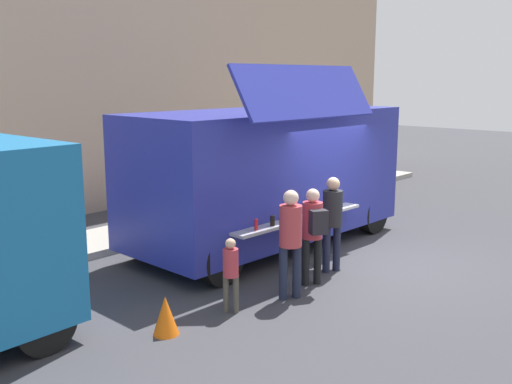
{
  "coord_description": "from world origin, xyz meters",
  "views": [
    {
      "loc": [
        -9.5,
        -5.54,
        3.46
      ],
      "look_at": [
        -1.25,
        1.86,
        1.3
      ],
      "focal_mm": 41.14,
      "sensor_mm": 36.0,
      "label": 1
    }
  ],
  "objects_px": {
    "traffic_cone_orange": "(166,315)",
    "customer_rear_waiting": "(290,235)",
    "customer_mid_with_backpack": "(313,227)",
    "food_truck_main": "(268,172)",
    "child_near_queue": "(231,268)",
    "customer_front_ordering": "(332,216)",
    "trash_bin": "(294,185)"
  },
  "relations": [
    {
      "from": "customer_front_ordering",
      "to": "customer_rear_waiting",
      "type": "xyz_separation_m",
      "value": [
        -1.53,
        -0.28,
        0.02
      ]
    },
    {
      "from": "traffic_cone_orange",
      "to": "customer_front_ordering",
      "type": "relative_size",
      "value": 0.32
    },
    {
      "from": "customer_front_ordering",
      "to": "customer_mid_with_backpack",
      "type": "xyz_separation_m",
      "value": [
        -0.8,
        -0.18,
        -0.01
      ]
    },
    {
      "from": "food_truck_main",
      "to": "traffic_cone_orange",
      "type": "distance_m",
      "value": 4.81
    },
    {
      "from": "food_truck_main",
      "to": "customer_mid_with_backpack",
      "type": "relative_size",
      "value": 3.72
    },
    {
      "from": "food_truck_main",
      "to": "customer_mid_with_backpack",
      "type": "height_order",
      "value": "food_truck_main"
    },
    {
      "from": "traffic_cone_orange",
      "to": "customer_rear_waiting",
      "type": "distance_m",
      "value": 2.36
    },
    {
      "from": "traffic_cone_orange",
      "to": "child_near_queue",
      "type": "bearing_deg",
      "value": -5.95
    },
    {
      "from": "customer_rear_waiting",
      "to": "child_near_queue",
      "type": "height_order",
      "value": "customer_rear_waiting"
    },
    {
      "from": "trash_bin",
      "to": "child_near_queue",
      "type": "distance_m",
      "value": 8.13
    },
    {
      "from": "customer_front_ordering",
      "to": "customer_rear_waiting",
      "type": "height_order",
      "value": "customer_rear_waiting"
    },
    {
      "from": "food_truck_main",
      "to": "child_near_queue",
      "type": "bearing_deg",
      "value": -146.43
    },
    {
      "from": "traffic_cone_orange",
      "to": "trash_bin",
      "type": "distance_m",
      "value": 9.08
    },
    {
      "from": "customer_mid_with_backpack",
      "to": "child_near_queue",
      "type": "distance_m",
      "value": 1.8
    },
    {
      "from": "traffic_cone_orange",
      "to": "customer_front_ordering",
      "type": "xyz_separation_m",
      "value": [
        3.71,
        -0.15,
        0.76
      ]
    },
    {
      "from": "food_truck_main",
      "to": "customer_rear_waiting",
      "type": "height_order",
      "value": "food_truck_main"
    },
    {
      "from": "customer_rear_waiting",
      "to": "traffic_cone_orange",
      "type": "bearing_deg",
      "value": 107.28
    },
    {
      "from": "food_truck_main",
      "to": "customer_rear_waiting",
      "type": "bearing_deg",
      "value": -131.21
    },
    {
      "from": "traffic_cone_orange",
      "to": "customer_rear_waiting",
      "type": "height_order",
      "value": "customer_rear_waiting"
    },
    {
      "from": "child_near_queue",
      "to": "customer_front_ordering",
      "type": "bearing_deg",
      "value": -32.98
    },
    {
      "from": "food_truck_main",
      "to": "customer_front_ordering",
      "type": "xyz_separation_m",
      "value": [
        -0.56,
        -1.98,
        -0.52
      ]
    },
    {
      "from": "traffic_cone_orange",
      "to": "customer_rear_waiting",
      "type": "relative_size",
      "value": 0.31
    },
    {
      "from": "customer_front_ordering",
      "to": "customer_rear_waiting",
      "type": "distance_m",
      "value": 1.55
    },
    {
      "from": "customer_mid_with_backpack",
      "to": "child_near_queue",
      "type": "xyz_separation_m",
      "value": [
        -1.76,
        0.21,
        -0.33
      ]
    },
    {
      "from": "customer_mid_with_backpack",
      "to": "customer_rear_waiting",
      "type": "height_order",
      "value": "customer_rear_waiting"
    },
    {
      "from": "trash_bin",
      "to": "child_near_queue",
      "type": "xyz_separation_m",
      "value": [
        -6.91,
        -4.27,
        0.2
      ]
    },
    {
      "from": "customer_mid_with_backpack",
      "to": "customer_rear_waiting",
      "type": "bearing_deg",
      "value": 128.35
    },
    {
      "from": "customer_mid_with_backpack",
      "to": "child_near_queue",
      "type": "relative_size",
      "value": 1.45
    },
    {
      "from": "trash_bin",
      "to": "customer_rear_waiting",
      "type": "distance_m",
      "value": 7.47
    },
    {
      "from": "food_truck_main",
      "to": "child_near_queue",
      "type": "height_order",
      "value": "food_truck_main"
    },
    {
      "from": "food_truck_main",
      "to": "traffic_cone_orange",
      "type": "height_order",
      "value": "food_truck_main"
    },
    {
      "from": "trash_bin",
      "to": "customer_rear_waiting",
      "type": "bearing_deg",
      "value": -142.13
    }
  ]
}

